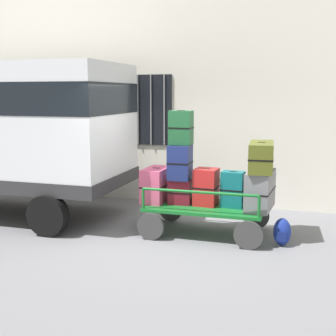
{
  "coord_description": "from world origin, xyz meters",
  "views": [
    {
      "loc": [
        2.08,
        -6.79,
        2.36
      ],
      "look_at": [
        -0.12,
        0.42,
        1.1
      ],
      "focal_mm": 48.07,
      "sensor_mm": 36.0,
      "label": 1
    }
  ],
  "objects_px": {
    "suitcase_center_bottom": "(206,187)",
    "suitcase_right_bottom": "(260,190)",
    "backpack": "(282,232)",
    "suitcase_midleft_top": "(181,128)",
    "suitcase_midright_bottom": "(233,189)",
    "van": "(8,124)",
    "suitcase_left_bottom": "(156,185)",
    "luggage_cart": "(206,211)",
    "suitcase_midleft_bottom": "(181,191)",
    "suitcase_right_middle": "(261,157)",
    "suitcase_midleft_middle": "(180,162)"
  },
  "relations": [
    {
      "from": "suitcase_left_bottom",
      "to": "backpack",
      "type": "xyz_separation_m",
      "value": [
        2.16,
        -0.27,
        -0.57
      ]
    },
    {
      "from": "backpack",
      "to": "suitcase_midleft_bottom",
      "type": "bearing_deg",
      "value": 171.2
    },
    {
      "from": "suitcase_left_bottom",
      "to": "luggage_cart",
      "type": "bearing_deg",
      "value": -2.08
    },
    {
      "from": "suitcase_midleft_bottom",
      "to": "suitcase_right_middle",
      "type": "distance_m",
      "value": 1.48
    },
    {
      "from": "suitcase_midleft_middle",
      "to": "suitcase_right_middle",
      "type": "height_order",
      "value": "suitcase_right_middle"
    },
    {
      "from": "suitcase_midleft_top",
      "to": "van",
      "type": "bearing_deg",
      "value": 177.42
    },
    {
      "from": "van",
      "to": "luggage_cart",
      "type": "height_order",
      "value": "van"
    },
    {
      "from": "suitcase_left_bottom",
      "to": "suitcase_midleft_middle",
      "type": "height_order",
      "value": "suitcase_midleft_middle"
    },
    {
      "from": "suitcase_center_bottom",
      "to": "suitcase_right_middle",
      "type": "height_order",
      "value": "suitcase_right_middle"
    },
    {
      "from": "suitcase_midright_bottom",
      "to": "suitcase_center_bottom",
      "type": "bearing_deg",
      "value": 179.96
    },
    {
      "from": "suitcase_midleft_bottom",
      "to": "suitcase_midleft_top",
      "type": "distance_m",
      "value": 1.08
    },
    {
      "from": "suitcase_center_bottom",
      "to": "suitcase_midleft_bottom",
      "type": "bearing_deg",
      "value": 177.73
    },
    {
      "from": "van",
      "to": "suitcase_right_middle",
      "type": "bearing_deg",
      "value": -2.04
    },
    {
      "from": "luggage_cart",
      "to": "suitcase_midleft_top",
      "type": "xyz_separation_m",
      "value": [
        -0.44,
        0.01,
        1.39
      ]
    },
    {
      "from": "suitcase_midleft_bottom",
      "to": "suitcase_center_bottom",
      "type": "height_order",
      "value": "suitcase_center_bottom"
    },
    {
      "from": "van",
      "to": "suitcase_midright_bottom",
      "type": "distance_m",
      "value": 4.49
    },
    {
      "from": "suitcase_left_bottom",
      "to": "suitcase_right_middle",
      "type": "bearing_deg",
      "value": -1.05
    },
    {
      "from": "luggage_cart",
      "to": "backpack",
      "type": "xyz_separation_m",
      "value": [
        1.27,
        -0.24,
        -0.18
      ]
    },
    {
      "from": "van",
      "to": "backpack",
      "type": "distance_m",
      "value": 5.45
    },
    {
      "from": "backpack",
      "to": "suitcase_right_bottom",
      "type": "bearing_deg",
      "value": 146.17
    },
    {
      "from": "suitcase_midleft_bottom",
      "to": "suitcase_center_bottom",
      "type": "xyz_separation_m",
      "value": [
        0.44,
        -0.02,
        0.1
      ]
    },
    {
      "from": "suitcase_left_bottom",
      "to": "suitcase_center_bottom",
      "type": "xyz_separation_m",
      "value": [
        0.89,
        -0.02,
        0.02
      ]
    },
    {
      "from": "van",
      "to": "suitcase_center_bottom",
      "type": "bearing_deg",
      "value": -2.36
    },
    {
      "from": "luggage_cart",
      "to": "suitcase_midright_bottom",
      "type": "height_order",
      "value": "suitcase_midright_bottom"
    },
    {
      "from": "suitcase_center_bottom",
      "to": "suitcase_midright_bottom",
      "type": "distance_m",
      "value": 0.44
    },
    {
      "from": "suitcase_midleft_middle",
      "to": "suitcase_midleft_bottom",
      "type": "bearing_deg",
      "value": 90.0
    },
    {
      "from": "suitcase_midleft_top",
      "to": "suitcase_right_middle",
      "type": "bearing_deg",
      "value": -0.63
    },
    {
      "from": "van",
      "to": "suitcase_midright_bottom",
      "type": "relative_size",
      "value": 7.58
    },
    {
      "from": "suitcase_center_bottom",
      "to": "suitcase_midright_bottom",
      "type": "height_order",
      "value": "suitcase_center_bottom"
    },
    {
      "from": "suitcase_midleft_top",
      "to": "suitcase_midright_bottom",
      "type": "bearing_deg",
      "value": -0.34
    },
    {
      "from": "suitcase_right_bottom",
      "to": "backpack",
      "type": "relative_size",
      "value": 1.98
    },
    {
      "from": "suitcase_left_bottom",
      "to": "suitcase_midright_bottom",
      "type": "bearing_deg",
      "value": -0.99
    },
    {
      "from": "suitcase_center_bottom",
      "to": "suitcase_right_bottom",
      "type": "distance_m",
      "value": 0.89
    },
    {
      "from": "suitcase_midleft_middle",
      "to": "suitcase_right_bottom",
      "type": "distance_m",
      "value": 1.39
    },
    {
      "from": "suitcase_right_bottom",
      "to": "backpack",
      "type": "xyz_separation_m",
      "value": [
        0.38,
        -0.26,
        -0.59
      ]
    },
    {
      "from": "suitcase_right_bottom",
      "to": "backpack",
      "type": "height_order",
      "value": "suitcase_right_bottom"
    },
    {
      "from": "luggage_cart",
      "to": "suitcase_left_bottom",
      "type": "height_order",
      "value": "suitcase_left_bottom"
    },
    {
      "from": "van",
      "to": "backpack",
      "type": "bearing_deg",
      "value": -4.5
    },
    {
      "from": "suitcase_right_middle",
      "to": "suitcase_midleft_middle",
      "type": "bearing_deg",
      "value": -178.47
    },
    {
      "from": "suitcase_midright_bottom",
      "to": "backpack",
      "type": "bearing_deg",
      "value": -16.68
    },
    {
      "from": "suitcase_midright_bottom",
      "to": "backpack",
      "type": "relative_size",
      "value": 1.36
    },
    {
      "from": "suitcase_center_bottom",
      "to": "suitcase_right_bottom",
      "type": "xyz_separation_m",
      "value": [
        0.89,
        0.01,
        0.0
      ]
    },
    {
      "from": "suitcase_midright_bottom",
      "to": "van",
      "type": "bearing_deg",
      "value": 177.88
    },
    {
      "from": "van",
      "to": "suitcase_midleft_middle",
      "type": "height_order",
      "value": "van"
    },
    {
      "from": "van",
      "to": "suitcase_midleft_bottom",
      "type": "relative_size",
      "value": 10.52
    },
    {
      "from": "suitcase_left_bottom",
      "to": "suitcase_center_bottom",
      "type": "height_order",
      "value": "suitcase_center_bottom"
    },
    {
      "from": "suitcase_midleft_top",
      "to": "suitcase_midright_bottom",
      "type": "xyz_separation_m",
      "value": [
        0.89,
        -0.01,
        -0.99
      ]
    },
    {
      "from": "suitcase_midleft_top",
      "to": "suitcase_right_middle",
      "type": "xyz_separation_m",
      "value": [
        1.33,
        -0.01,
        -0.43
      ]
    },
    {
      "from": "van",
      "to": "suitcase_midleft_middle",
      "type": "bearing_deg",
      "value": -3.4
    },
    {
      "from": "suitcase_center_bottom",
      "to": "backpack",
      "type": "distance_m",
      "value": 1.42
    }
  ]
}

